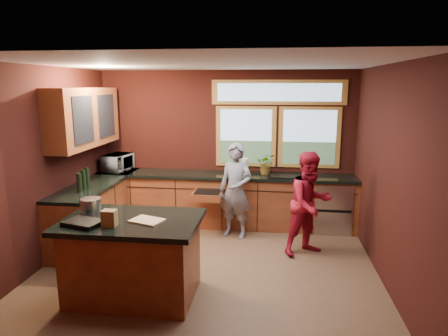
% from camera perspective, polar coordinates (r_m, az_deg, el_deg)
% --- Properties ---
extents(floor, '(4.50, 4.50, 0.00)m').
position_cam_1_polar(floor, '(5.63, -2.23, -13.90)').
color(floor, brown).
rests_on(floor, ground).
extents(room_shell, '(4.52, 4.02, 2.71)m').
position_cam_1_polar(room_shell, '(5.56, -7.93, 5.04)').
color(room_shell, black).
rests_on(room_shell, ground).
extents(back_counter, '(4.50, 0.64, 0.93)m').
position_cam_1_polar(back_counter, '(7.02, 1.63, -4.59)').
color(back_counter, '#562614').
rests_on(back_counter, floor).
extents(left_counter, '(0.64, 2.30, 0.93)m').
position_cam_1_polar(left_counter, '(6.79, -17.58, -5.71)').
color(left_counter, '#562614').
rests_on(left_counter, floor).
extents(island, '(1.55, 1.05, 0.95)m').
position_cam_1_polar(island, '(4.85, -12.82, -12.36)').
color(island, '#562614').
rests_on(island, floor).
extents(person_grey, '(0.65, 0.53, 1.54)m').
position_cam_1_polar(person_grey, '(6.44, 1.68, -3.25)').
color(person_grey, slate).
rests_on(person_grey, floor).
extents(person_red, '(0.93, 0.89, 1.52)m').
position_cam_1_polar(person_red, '(5.91, 12.18, -5.01)').
color(person_red, maroon).
rests_on(person_red, floor).
extents(microwave, '(0.46, 0.60, 0.30)m').
position_cam_1_polar(microwave, '(7.38, -14.93, 0.75)').
color(microwave, '#999999').
rests_on(microwave, left_counter).
extents(potted_plant, '(0.33, 0.28, 0.36)m').
position_cam_1_polar(potted_plant, '(6.89, 6.09, 0.58)').
color(potted_plant, '#999999').
rests_on(potted_plant, back_counter).
extents(paper_towel, '(0.12, 0.12, 0.28)m').
position_cam_1_polar(paper_towel, '(6.86, 3.01, 0.23)').
color(paper_towel, silver).
rests_on(paper_towel, back_counter).
extents(cutting_board, '(0.41, 0.35, 0.02)m').
position_cam_1_polar(cutting_board, '(4.57, -10.93, -7.38)').
color(cutting_board, tan).
rests_on(cutting_board, island).
extents(stock_pot, '(0.24, 0.24, 0.18)m').
position_cam_1_polar(stock_pot, '(5.00, -18.48, -5.16)').
color(stock_pot, '#B1B1B6').
rests_on(stock_pot, island).
extents(paper_bag, '(0.15, 0.12, 0.18)m').
position_cam_1_polar(paper_bag, '(4.49, -16.04, -6.91)').
color(paper_bag, brown).
rests_on(paper_bag, island).
extents(black_tray, '(0.46, 0.38, 0.05)m').
position_cam_1_polar(black_tray, '(4.64, -19.44, -7.39)').
color(black_tray, black).
rests_on(black_tray, island).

